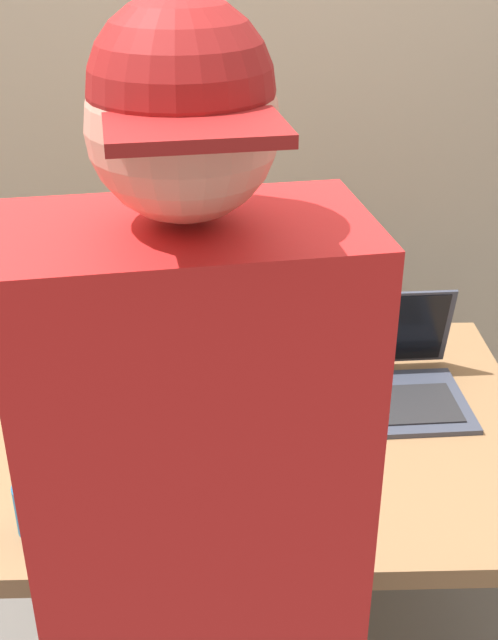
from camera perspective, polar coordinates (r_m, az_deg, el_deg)
The scene contains 8 objects.
desk at distance 1.80m, azimuth -2.53°, elevation -9.20°, with size 1.38×0.89×0.77m.
laptop at distance 1.86m, azimuth 9.85°, elevation -3.89°, with size 0.34×0.32×0.22m.
beer_bottle_green at distance 1.84m, azimuth -5.49°, elevation -1.75°, with size 0.07×0.07×0.29m.
beer_bottle_brown at distance 1.77m, azimuth -6.11°, elevation -2.61°, with size 0.06×0.06×0.31m.
beer_bottle_amber at distance 1.80m, azimuth -2.30°, elevation -1.89°, with size 0.06×0.06×0.31m.
person_figure at distance 1.22m, azimuth -3.33°, elevation -21.32°, with size 0.43×0.32×1.71m.
coffee_mug at distance 1.51m, azimuth -14.63°, elevation -12.66°, with size 0.11×0.08×0.10m.
back_wall at distance 2.40m, azimuth -2.60°, elevation 16.18°, with size 6.00×0.10×2.60m, color tan.
Camera 1 is at (0.04, -1.44, 1.78)m, focal length 45.23 mm.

